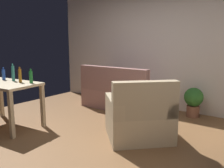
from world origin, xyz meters
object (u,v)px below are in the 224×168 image
object	(u,v)px
bottle_amber	(20,76)
bottle_green	(31,77)
bottle_blue	(4,74)
bottle_tall	(13,73)
desk	(4,89)
armchair	(139,118)
couch	(120,94)
potted_plant	(194,100)

from	to	relation	value
bottle_amber	bottle_green	distance (m)	0.22
bottle_blue	bottle_tall	world-z (taller)	bottle_tall
desk	bottle_tall	world-z (taller)	bottle_tall
armchair	bottle_tall	distance (m)	2.32
bottle_amber	bottle_green	bearing A→B (deg)	17.96
bottle_tall	bottle_green	xyz separation A→B (m)	(0.44, 0.04, -0.03)
bottle_blue	bottle_tall	size ratio (longest dim) A/B	0.76
bottle_tall	bottle_amber	xyz separation A→B (m)	(0.24, -0.02, -0.02)
couch	bottle_blue	size ratio (longest dim) A/B	7.17
bottle_blue	couch	bearing A→B (deg)	58.21
couch	bottle_green	bearing A→B (deg)	74.26
bottle_blue	bottle_green	distance (m)	0.68
potted_plant	bottle_amber	xyz separation A→B (m)	(-2.22, -2.23, 0.55)
potted_plant	bottle_tall	distance (m)	3.35
bottle_blue	bottle_green	world-z (taller)	bottle_green
bottle_green	bottle_tall	bearing A→B (deg)	-174.24
couch	bottle_amber	size ratio (longest dim) A/B	6.22
bottle_blue	armchair	bearing A→B (deg)	16.65
bottle_amber	bottle_green	xyz separation A→B (m)	(0.21, 0.07, -0.01)
bottle_tall	bottle_amber	bearing A→B (deg)	-5.36
armchair	bottle_amber	xyz separation A→B (m)	(-1.91, -0.69, 0.55)
bottle_tall	bottle_green	distance (m)	0.45
bottle_tall	bottle_green	world-z (taller)	bottle_tall
desk	bottle_green	size ratio (longest dim) A/B	5.31
desk	potted_plant	size ratio (longest dim) A/B	2.22
desk	bottle_amber	bearing A→B (deg)	32.64
bottle_blue	bottle_amber	bearing A→B (deg)	2.39
bottle_amber	bottle_blue	bearing A→B (deg)	-177.61
bottle_green	potted_plant	bearing A→B (deg)	47.01
armchair	bottle_blue	distance (m)	2.54
bottle_green	desk	bearing A→B (deg)	-150.56
desk	armchair	xyz separation A→B (m)	(2.13, 0.86, -0.33)
armchair	bottle_tall	xyz separation A→B (m)	(-2.15, -0.67, 0.57)
desk	bottle_blue	world-z (taller)	bottle_blue
bottle_tall	bottle_green	bearing A→B (deg)	5.76
armchair	bottle_green	xyz separation A→B (m)	(-1.70, -0.63, 0.54)
couch	bottle_tall	world-z (taller)	bottle_tall
couch	bottle_tall	size ratio (longest dim) A/B	5.43
armchair	bottle_amber	world-z (taller)	bottle_amber
bottle_blue	bottle_green	bearing A→B (deg)	7.27
armchair	bottle_amber	size ratio (longest dim) A/B	4.71
desk	bottle_tall	distance (m)	0.31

